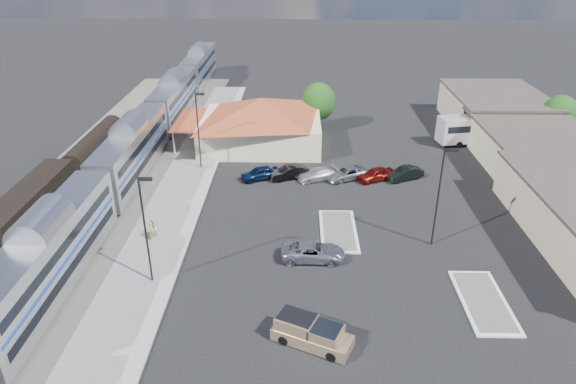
{
  "coord_description": "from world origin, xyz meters",
  "views": [
    {
      "loc": [
        0.24,
        -38.49,
        24.0
      ],
      "look_at": [
        -0.66,
        4.39,
        2.8
      ],
      "focal_mm": 32.0,
      "sensor_mm": 36.0,
      "label": 1
    }
  ],
  "objects_px": {
    "station_depot": "(261,121)",
    "coach_bus": "(482,128)",
    "pickup_truck": "(312,334)",
    "suv": "(313,252)"
  },
  "relations": [
    {
      "from": "suv",
      "to": "coach_bus",
      "type": "relative_size",
      "value": 0.44
    },
    {
      "from": "pickup_truck",
      "to": "suv",
      "type": "distance_m",
      "value": 9.99
    },
    {
      "from": "station_depot",
      "to": "suv",
      "type": "height_order",
      "value": "station_depot"
    },
    {
      "from": "station_depot",
      "to": "coach_bus",
      "type": "height_order",
      "value": "station_depot"
    },
    {
      "from": "station_depot",
      "to": "suv",
      "type": "bearing_deg",
      "value": -76.99
    },
    {
      "from": "station_depot",
      "to": "suv",
      "type": "xyz_separation_m",
      "value": [
        6.14,
        -26.57,
        -2.4
      ]
    },
    {
      "from": "coach_bus",
      "to": "pickup_truck",
      "type": "bearing_deg",
      "value": 137.99
    },
    {
      "from": "pickup_truck",
      "to": "coach_bus",
      "type": "xyz_separation_m",
      "value": [
        22.71,
        37.61,
        1.28
      ]
    },
    {
      "from": "pickup_truck",
      "to": "suv",
      "type": "bearing_deg",
      "value": 23.03
    },
    {
      "from": "station_depot",
      "to": "suv",
      "type": "distance_m",
      "value": 27.37
    }
  ]
}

